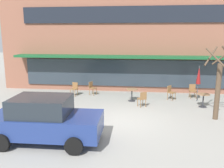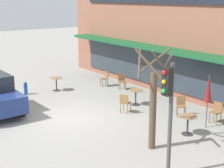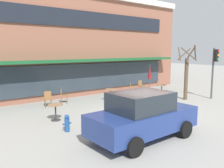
{
  "view_description": "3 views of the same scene",
  "coord_description": "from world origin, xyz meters",
  "px_view_note": "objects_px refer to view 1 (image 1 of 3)",
  "views": [
    {
      "loc": [
        0.78,
        -10.66,
        4.04
      ],
      "look_at": [
        -0.76,
        2.33,
        1.29
      ],
      "focal_mm": 38.0,
      "sensor_mm": 36.0,
      "label": 1
    },
    {
      "loc": [
        12.68,
        -6.86,
        5.17
      ],
      "look_at": [
        -0.59,
        2.75,
        0.98
      ],
      "focal_mm": 55.0,
      "sensor_mm": 36.0,
      "label": 2
    },
    {
      "loc": [
        -8.71,
        -8.53,
        3.25
      ],
      "look_at": [
        0.01,
        2.94,
        1.18
      ],
      "focal_mm": 38.0,
      "sensor_mm": 36.0,
      "label": 3
    }
  ],
  "objects_px": {
    "cafe_table_near_wall": "(132,93)",
    "fire_hydrant": "(28,111)",
    "cafe_table_by_tree": "(47,99)",
    "parked_sedan": "(45,120)",
    "cafe_chair_1": "(193,90)",
    "patio_umbrella_green_folded": "(199,75)",
    "cafe_table_streetside": "(203,98)",
    "cafe_chair_3": "(142,98)",
    "street_tree": "(218,85)",
    "cafe_chair_0": "(92,87)",
    "cafe_chair_2": "(74,88)",
    "cafe_chair_4": "(171,91)"
  },
  "relations": [
    {
      "from": "parked_sedan",
      "to": "cafe_chair_0",
      "type": "bearing_deg",
      "value": 87.42
    },
    {
      "from": "cafe_chair_2",
      "to": "cafe_table_by_tree",
      "type": "bearing_deg",
      "value": -105.57
    },
    {
      "from": "cafe_table_by_tree",
      "to": "cafe_chair_0",
      "type": "relative_size",
      "value": 0.85
    },
    {
      "from": "cafe_table_by_tree",
      "to": "cafe_chair_2",
      "type": "distance_m",
      "value": 2.92
    },
    {
      "from": "cafe_table_near_wall",
      "to": "fire_hydrant",
      "type": "xyz_separation_m",
      "value": [
        -4.93,
        -3.65,
        -0.16
      ]
    },
    {
      "from": "patio_umbrella_green_folded",
      "to": "cafe_chair_0",
      "type": "height_order",
      "value": "patio_umbrella_green_folded"
    },
    {
      "from": "cafe_table_near_wall",
      "to": "cafe_chair_1",
      "type": "xyz_separation_m",
      "value": [
        3.87,
        1.19,
        0.01
      ]
    },
    {
      "from": "cafe_table_by_tree",
      "to": "parked_sedan",
      "type": "distance_m",
      "value": 4.42
    },
    {
      "from": "cafe_table_near_wall",
      "to": "cafe_chair_2",
      "type": "relative_size",
      "value": 0.85
    },
    {
      "from": "parked_sedan",
      "to": "cafe_chair_3",
      "type": "bearing_deg",
      "value": 52.73
    },
    {
      "from": "patio_umbrella_green_folded",
      "to": "street_tree",
      "type": "distance_m",
      "value": 3.13
    },
    {
      "from": "cafe_table_streetside",
      "to": "patio_umbrella_green_folded",
      "type": "bearing_deg",
      "value": 92.73
    },
    {
      "from": "cafe_table_near_wall",
      "to": "cafe_chair_4",
      "type": "distance_m",
      "value": 2.48
    },
    {
      "from": "patio_umbrella_green_folded",
      "to": "parked_sedan",
      "type": "distance_m",
      "value": 9.59
    },
    {
      "from": "cafe_table_streetside",
      "to": "cafe_table_by_tree",
      "type": "bearing_deg",
      "value": -172.36
    },
    {
      "from": "cafe_chair_3",
      "to": "cafe_chair_1",
      "type": "bearing_deg",
      "value": 36.07
    },
    {
      "from": "cafe_table_by_tree",
      "to": "cafe_chair_1",
      "type": "height_order",
      "value": "cafe_chair_1"
    },
    {
      "from": "cafe_table_near_wall",
      "to": "cafe_chair_2",
      "type": "distance_m",
      "value": 3.97
    },
    {
      "from": "cafe_chair_1",
      "to": "fire_hydrant",
      "type": "xyz_separation_m",
      "value": [
        -8.8,
        -4.84,
        -0.17
      ]
    },
    {
      "from": "street_tree",
      "to": "fire_hydrant",
      "type": "distance_m",
      "value": 9.23
    },
    {
      "from": "parked_sedan",
      "to": "fire_hydrant",
      "type": "height_order",
      "value": "parked_sedan"
    },
    {
      "from": "cafe_chair_3",
      "to": "street_tree",
      "type": "distance_m",
      "value": 4.03
    },
    {
      "from": "street_tree",
      "to": "patio_umbrella_green_folded",
      "type": "bearing_deg",
      "value": 93.13
    },
    {
      "from": "cafe_table_by_tree",
      "to": "cafe_chair_4",
      "type": "distance_m",
      "value": 7.51
    },
    {
      "from": "cafe_chair_3",
      "to": "parked_sedan",
      "type": "bearing_deg",
      "value": -127.27
    },
    {
      "from": "patio_umbrella_green_folded",
      "to": "fire_hydrant",
      "type": "relative_size",
      "value": 3.12
    },
    {
      "from": "cafe_chair_0",
      "to": "cafe_chair_1",
      "type": "distance_m",
      "value": 6.62
    },
    {
      "from": "street_tree",
      "to": "cafe_chair_4",
      "type": "bearing_deg",
      "value": 117.68
    },
    {
      "from": "cafe_chair_0",
      "to": "cafe_chair_3",
      "type": "xyz_separation_m",
      "value": [
        3.38,
        -2.42,
        0.0
      ]
    },
    {
      "from": "street_tree",
      "to": "parked_sedan",
      "type": "bearing_deg",
      "value": -155.35
    },
    {
      "from": "cafe_chair_4",
      "to": "fire_hydrant",
      "type": "distance_m",
      "value": 8.49
    },
    {
      "from": "cafe_table_by_tree",
      "to": "cafe_chair_1",
      "type": "relative_size",
      "value": 0.85
    },
    {
      "from": "cafe_table_by_tree",
      "to": "street_tree",
      "type": "distance_m",
      "value": 8.92
    },
    {
      "from": "cafe_chair_2",
      "to": "street_tree",
      "type": "distance_m",
      "value": 8.87
    },
    {
      "from": "patio_umbrella_green_folded",
      "to": "fire_hydrant",
      "type": "bearing_deg",
      "value": -155.57
    },
    {
      "from": "patio_umbrella_green_folded",
      "to": "cafe_chair_1",
      "type": "xyz_separation_m",
      "value": [
        -0.12,
        0.79,
        -1.1
      ]
    },
    {
      "from": "patio_umbrella_green_folded",
      "to": "parked_sedan",
      "type": "relative_size",
      "value": 0.52
    },
    {
      "from": "parked_sedan",
      "to": "cafe_table_near_wall",
      "type": "bearing_deg",
      "value": 63.02
    },
    {
      "from": "cafe_table_by_tree",
      "to": "parked_sedan",
      "type": "xyz_separation_m",
      "value": [
        1.58,
        -4.11,
        0.36
      ]
    },
    {
      "from": "cafe_table_streetside",
      "to": "cafe_chair_3",
      "type": "relative_size",
      "value": 0.85
    },
    {
      "from": "cafe_chair_0",
      "to": "cafe_chair_2",
      "type": "relative_size",
      "value": 1.0
    },
    {
      "from": "cafe_chair_1",
      "to": "cafe_chair_2",
      "type": "xyz_separation_m",
      "value": [
        -7.74,
        -0.32,
        0.0
      ]
    },
    {
      "from": "cafe_chair_1",
      "to": "parked_sedan",
      "type": "height_order",
      "value": "parked_sedan"
    },
    {
      "from": "cafe_table_by_tree",
      "to": "patio_umbrella_green_folded",
      "type": "xyz_separation_m",
      "value": [
        8.64,
        2.34,
        1.11
      ]
    },
    {
      "from": "cafe_table_by_tree",
      "to": "fire_hydrant",
      "type": "xyz_separation_m",
      "value": [
        -0.28,
        -1.71,
        -0.16
      ]
    },
    {
      "from": "cafe_table_near_wall",
      "to": "cafe_table_streetside",
      "type": "height_order",
      "value": "same"
    },
    {
      "from": "cafe_table_by_tree",
      "to": "cafe_chair_1",
      "type": "distance_m",
      "value": 9.08
    },
    {
      "from": "cafe_chair_0",
      "to": "street_tree",
      "type": "distance_m",
      "value": 8.06
    },
    {
      "from": "cafe_chair_0",
      "to": "street_tree",
      "type": "bearing_deg",
      "value": -29.97
    },
    {
      "from": "cafe_chair_1",
      "to": "cafe_chair_2",
      "type": "bearing_deg",
      "value": -177.65
    }
  ]
}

